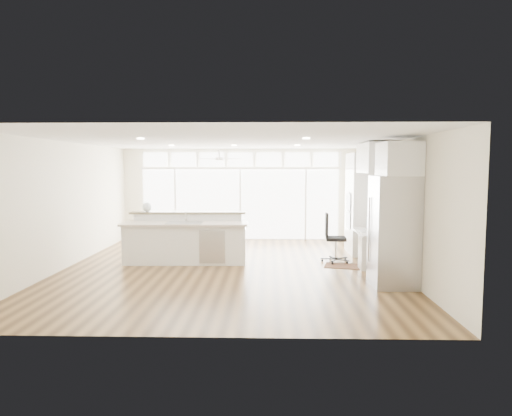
{
  "coord_description": "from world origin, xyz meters",
  "views": [
    {
      "loc": [
        0.84,
        -9.6,
        2.16
      ],
      "look_at": [
        0.56,
        0.6,
        1.24
      ],
      "focal_mm": 32.0,
      "sensor_mm": 36.0,
      "label": 1
    }
  ],
  "objects": [
    {
      "name": "potted_plant",
      "position": [
        3.17,
        1.8,
        2.63
      ],
      "size": [
        0.33,
        0.36,
        0.26
      ],
      "primitive_type": "imported",
      "rotation": [
        0.0,
        0.0,
        -0.11
      ],
      "color": "#335B27",
      "rests_on": "oven_cabinet"
    },
    {
      "name": "desk_window",
      "position": [
        3.46,
        0.3,
        1.55
      ],
      "size": [
        0.04,
        0.85,
        0.85
      ],
      "primitive_type": "cube",
      "color": "white",
      "rests_on": "wall_right"
    },
    {
      "name": "ceiling",
      "position": [
        0.0,
        0.0,
        2.7
      ],
      "size": [
        7.0,
        8.0,
        0.02
      ],
      "primitive_type": "cube",
      "color": "white",
      "rests_on": "wall_back"
    },
    {
      "name": "keyboard",
      "position": [
        2.88,
        0.3,
        0.77
      ],
      "size": [
        0.15,
        0.33,
        0.02
      ],
      "primitive_type": "cube",
      "rotation": [
        0.0,
        0.0,
        0.08
      ],
      "color": "white",
      "rests_on": "desk_nook"
    },
    {
      "name": "glass_wall",
      "position": [
        0.0,
        3.94,
        1.05
      ],
      "size": [
        5.8,
        0.06,
        2.08
      ],
      "primitive_type": "cube",
      "color": "white",
      "rests_on": "wall_back"
    },
    {
      "name": "refrigerator",
      "position": [
        3.11,
        -1.35,
        1.0
      ],
      "size": [
        0.76,
        0.9,
        2.0
      ],
      "primitive_type": "cube",
      "color": "#AAA9AE",
      "rests_on": "floor"
    },
    {
      "name": "office_chair",
      "position": [
        2.37,
        0.67,
        0.55
      ],
      "size": [
        0.6,
        0.56,
        1.1
      ],
      "primitive_type": "cube",
      "rotation": [
        0.0,
        0.0,
        -0.06
      ],
      "color": "black",
      "rests_on": "floor"
    },
    {
      "name": "desk_nook",
      "position": [
        3.13,
        0.3,
        0.38
      ],
      "size": [
        0.72,
        1.3,
        0.76
      ],
      "primitive_type": "cube",
      "color": "white",
      "rests_on": "floor"
    },
    {
      "name": "wall_right",
      "position": [
        3.5,
        0.0,
        1.35
      ],
      "size": [
        0.04,
        8.0,
        2.7
      ],
      "primitive_type": "cube",
      "color": "white",
      "rests_on": "floor"
    },
    {
      "name": "oven_cabinet",
      "position": [
        3.17,
        1.8,
        1.25
      ],
      "size": [
        0.64,
        1.2,
        2.5
      ],
      "primitive_type": "cube",
      "color": "white",
      "rests_on": "floor"
    },
    {
      "name": "kitchen_island",
      "position": [
        -1.03,
        0.51,
        0.56
      ],
      "size": [
        2.84,
        1.13,
        1.12
      ],
      "primitive_type": "cube",
      "rotation": [
        0.0,
        0.0,
        0.02
      ],
      "color": "white",
      "rests_on": "floor"
    },
    {
      "name": "ceiling_fan",
      "position": [
        -0.5,
        2.8,
        2.48
      ],
      "size": [
        1.16,
        1.16,
        0.32
      ],
      "primitive_type": "cube",
      "color": "white",
      "rests_on": "ceiling"
    },
    {
      "name": "wall_back",
      "position": [
        0.0,
        4.0,
        1.35
      ],
      "size": [
        7.0,
        0.04,
        2.7
      ],
      "primitive_type": "cube",
      "color": "white",
      "rests_on": "floor"
    },
    {
      "name": "rug",
      "position": [
        2.48,
        0.25,
        0.01
      ],
      "size": [
        0.9,
        0.74,
        0.01
      ],
      "primitive_type": "cube",
      "rotation": [
        0.0,
        0.0,
        -0.22
      ],
      "color": "#341B10",
      "rests_on": "floor"
    },
    {
      "name": "transom_row",
      "position": [
        0.0,
        3.94,
        2.38
      ],
      "size": [
        5.9,
        0.06,
        0.4
      ],
      "primitive_type": "cube",
      "color": "white",
      "rests_on": "wall_back"
    },
    {
      "name": "floor",
      "position": [
        0.0,
        0.0,
        -0.01
      ],
      "size": [
        7.0,
        8.0,
        0.02
      ],
      "primitive_type": "cube",
      "color": "#442C15",
      "rests_on": "ground"
    },
    {
      "name": "recessed_lights",
      "position": [
        0.0,
        0.2,
        2.68
      ],
      "size": [
        3.4,
        3.0,
        0.02
      ],
      "primitive_type": "cube",
      "color": "white",
      "rests_on": "ceiling"
    },
    {
      "name": "framed_photos",
      "position": [
        3.46,
        0.92,
        1.4
      ],
      "size": [
        0.06,
        0.22,
        0.8
      ],
      "primitive_type": "cube",
      "color": "black",
      "rests_on": "wall_right"
    },
    {
      "name": "wall_front",
      "position": [
        0.0,
        -4.0,
        1.35
      ],
      "size": [
        7.0,
        0.04,
        2.7
      ],
      "primitive_type": "cube",
      "color": "white",
      "rests_on": "floor"
    },
    {
      "name": "fishbowl",
      "position": [
        -1.99,
        0.89,
        1.23
      ],
      "size": [
        0.24,
        0.24,
        0.22
      ],
      "primitive_type": "sphere",
      "rotation": [
        0.0,
        0.0,
        0.11
      ],
      "color": "white",
      "rests_on": "kitchen_island"
    },
    {
      "name": "wall_left",
      "position": [
        -3.5,
        0.0,
        1.35
      ],
      "size": [
        0.04,
        8.0,
        2.7
      ],
      "primitive_type": "cube",
      "color": "white",
      "rests_on": "floor"
    },
    {
      "name": "monitor",
      "position": [
        3.05,
        0.3,
        0.94
      ],
      "size": [
        0.07,
        0.43,
        0.36
      ],
      "primitive_type": "cube",
      "rotation": [
        0.0,
        0.0,
        -0.0
      ],
      "color": "black",
      "rests_on": "desk_nook"
    },
    {
      "name": "upper_cabinets",
      "position": [
        3.17,
        0.3,
        2.35
      ],
      "size": [
        0.64,
        1.3,
        0.64
      ],
      "primitive_type": "cube",
      "color": "white",
      "rests_on": "wall_right"
    },
    {
      "name": "fridge_cabinet",
      "position": [
        3.17,
        -1.35,
        2.3
      ],
      "size": [
        0.64,
        0.9,
        0.6
      ],
      "primitive_type": "cube",
      "color": "white",
      "rests_on": "wall_right"
    }
  ]
}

